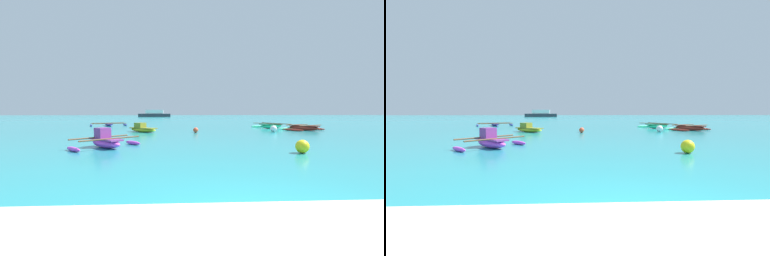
{
  "view_description": "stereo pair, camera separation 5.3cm",
  "coord_description": "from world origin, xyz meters",
  "views": [
    {
      "loc": [
        -1.39,
        -3.35,
        1.71
      ],
      "look_at": [
        -0.15,
        19.38,
        0.25
      ],
      "focal_mm": 24.0,
      "sensor_mm": 36.0,
      "label": 1
    },
    {
      "loc": [
        -1.34,
        -3.36,
        1.71
      ],
      "look_at": [
        -0.15,
        19.38,
        0.25
      ],
      "focal_mm": 24.0,
      "sensor_mm": 36.0,
      "label": 2
    }
  ],
  "objects": [
    {
      "name": "moored_boat_2",
      "position": [
        -4.36,
        18.29,
        0.27
      ],
      "size": [
        2.69,
        2.4,
        0.77
      ],
      "rotation": [
        0.0,
        0.0,
        -0.68
      ],
      "color": "gold",
      "rests_on": "ground_plane"
    },
    {
      "name": "mooring_buoy_2",
      "position": [
        0.04,
        17.36,
        0.21
      ],
      "size": [
        0.42,
        0.42,
        0.42
      ],
      "color": "#E54C2D",
      "rests_on": "ground_plane"
    },
    {
      "name": "moored_boat_3",
      "position": [
        10.1,
        19.46,
        0.24
      ],
      "size": [
        3.87,
        3.44,
        0.51
      ],
      "rotation": [
        0.0,
        0.0,
        -1.1
      ],
      "color": "#A62E22",
      "rests_on": "ground_plane"
    },
    {
      "name": "distant_ferry",
      "position": [
        -9.03,
        80.85,
        0.92
      ],
      "size": [
        10.32,
        2.27,
        2.27
      ],
      "color": "#2D333D",
      "rests_on": "ground_plane"
    },
    {
      "name": "ground_plane",
      "position": [
        0.0,
        0.0,
        0.0
      ],
      "size": [
        240.0,
        240.0,
        0.0
      ],
      "color": "teal"
    },
    {
      "name": "moored_boat_1",
      "position": [
        -9.74,
        27.89,
        0.16
      ],
      "size": [
        4.67,
        3.72,
        0.35
      ],
      "rotation": [
        0.0,
        0.0,
        -1.18
      ],
      "color": "#403FAC",
      "rests_on": "ground_plane"
    },
    {
      "name": "moored_boat_0",
      "position": [
        8.17,
        22.4,
        0.25
      ],
      "size": [
        3.43,
        4.71,
        0.52
      ],
      "rotation": [
        0.0,
        0.0,
        0.39
      ],
      "color": "#34E19B",
      "rests_on": "ground_plane"
    },
    {
      "name": "moored_boat_4",
      "position": [
        -4.84,
        8.94,
        0.31
      ],
      "size": [
        3.16,
        3.17,
        0.94
      ],
      "rotation": [
        0.0,
        0.0,
        -0.78
      ],
      "color": "#CD48D6",
      "rests_on": "ground_plane"
    },
    {
      "name": "mooring_buoy_0",
      "position": [
        3.71,
        6.85,
        0.28
      ],
      "size": [
        0.55,
        0.55,
        0.55
      ],
      "color": "yellow",
      "rests_on": "ground_plane"
    },
    {
      "name": "mooring_buoy_1",
      "position": [
        6.58,
        17.58,
        0.28
      ],
      "size": [
        0.55,
        0.55,
        0.55
      ],
      "color": "white",
      "rests_on": "ground_plane"
    }
  ]
}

